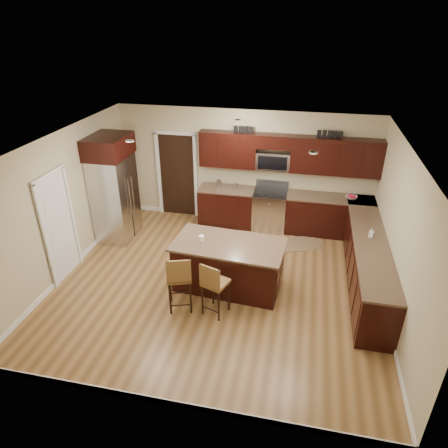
% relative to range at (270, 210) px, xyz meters
% --- Properties ---
extents(floor, '(6.00, 6.00, 0.00)m').
position_rel_range_xyz_m(floor, '(-0.68, -2.45, -0.47)').
color(floor, olive).
rests_on(floor, ground).
extents(ceiling, '(6.00, 6.00, 0.00)m').
position_rel_range_xyz_m(ceiling, '(-0.68, -2.45, 2.23)').
color(ceiling, silver).
rests_on(ceiling, wall_back).
extents(wall_back, '(6.00, 0.00, 6.00)m').
position_rel_range_xyz_m(wall_back, '(-0.68, 0.30, 0.88)').
color(wall_back, '#BDB088').
rests_on(wall_back, floor).
extents(wall_left, '(0.00, 5.50, 5.50)m').
position_rel_range_xyz_m(wall_left, '(-3.68, -2.45, 0.88)').
color(wall_left, '#BDB088').
rests_on(wall_left, floor).
extents(wall_right, '(0.00, 5.50, 5.50)m').
position_rel_range_xyz_m(wall_right, '(2.32, -2.45, 0.88)').
color(wall_right, '#BDB088').
rests_on(wall_right, floor).
extents(base_cabinets, '(4.02, 3.96, 0.92)m').
position_rel_range_xyz_m(base_cabinets, '(1.22, -1.01, -0.01)').
color(base_cabinets, black).
rests_on(base_cabinets, floor).
extents(upper_cabinets, '(4.00, 0.33, 0.80)m').
position_rel_range_xyz_m(upper_cabinets, '(0.36, 0.13, 1.37)').
color(upper_cabinets, black).
rests_on(upper_cabinets, wall_back).
extents(range, '(0.76, 0.64, 1.11)m').
position_rel_range_xyz_m(range, '(0.00, 0.00, 0.00)').
color(range, silver).
rests_on(range, floor).
extents(microwave, '(0.76, 0.31, 0.40)m').
position_rel_range_xyz_m(microwave, '(0.00, 0.15, 1.15)').
color(microwave, silver).
rests_on(microwave, upper_cabinets).
extents(doorway, '(0.85, 0.03, 2.06)m').
position_rel_range_xyz_m(doorway, '(-2.33, 0.28, 0.56)').
color(doorway, black).
rests_on(doorway, floor).
extents(pantry_door, '(0.03, 0.80, 2.04)m').
position_rel_range_xyz_m(pantry_door, '(-3.66, -2.75, 0.55)').
color(pantry_door, white).
rests_on(pantry_door, floor).
extents(letter_decor, '(2.20, 0.03, 0.15)m').
position_rel_range_xyz_m(letter_decor, '(0.22, 0.13, 1.82)').
color(letter_decor, black).
rests_on(letter_decor, upper_cabinets).
extents(island, '(2.07, 1.21, 0.92)m').
position_rel_range_xyz_m(island, '(-0.49, -2.48, -0.04)').
color(island, black).
rests_on(island, floor).
extents(stool_left, '(0.51, 0.51, 1.08)m').
position_rel_range_xyz_m(stool_left, '(-1.15, -3.32, 0.20)').
color(stool_left, olive).
rests_on(stool_left, floor).
extents(stool_mid, '(0.49, 0.49, 1.02)m').
position_rel_range_xyz_m(stool_mid, '(-0.57, -3.31, 0.16)').
color(stool_mid, olive).
rests_on(stool_mid, floor).
extents(refrigerator, '(0.79, 1.01, 2.35)m').
position_rel_range_xyz_m(refrigerator, '(-3.30, -1.15, 0.73)').
color(refrigerator, silver).
rests_on(refrigerator, floor).
extents(floor_mat, '(1.07, 0.91, 0.01)m').
position_rel_range_xyz_m(floor_mat, '(0.77, -0.64, -0.47)').
color(floor_mat, brown).
rests_on(floor_mat, floor).
extents(fruit_bowl, '(0.30, 0.30, 0.06)m').
position_rel_range_xyz_m(fruit_bowl, '(1.79, -0.00, 0.48)').
color(fruit_bowl, silver).
rests_on(fruit_bowl, base_cabinets).
extents(soap_bottle, '(0.10, 0.10, 0.17)m').
position_rel_range_xyz_m(soap_bottle, '(2.02, -1.69, 0.53)').
color(soap_bottle, '#B2B2B2').
rests_on(soap_bottle, base_cabinets).
extents(canister_tall, '(0.12, 0.12, 0.20)m').
position_rel_range_xyz_m(canister_tall, '(-1.22, -0.00, 0.55)').
color(canister_tall, silver).
rests_on(canister_tall, base_cabinets).
extents(canister_short, '(0.11, 0.11, 0.15)m').
position_rel_range_xyz_m(canister_short, '(-0.82, -0.00, 0.52)').
color(canister_short, silver).
rests_on(canister_short, base_cabinets).
extents(island_jar, '(0.10, 0.10, 0.10)m').
position_rel_range_xyz_m(island_jar, '(-0.99, -2.48, 0.50)').
color(island_jar, white).
rests_on(island_jar, island).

